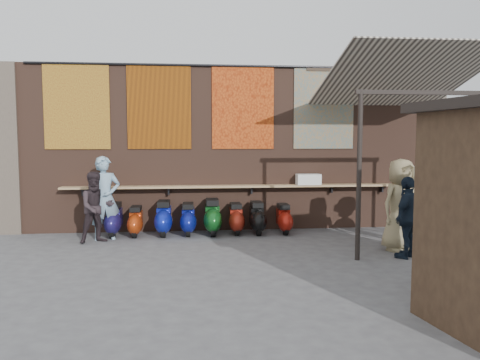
{
  "coord_description": "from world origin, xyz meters",
  "views": [
    {
      "loc": [
        -0.92,
        -8.84,
        2.23
      ],
      "look_at": [
        0.1,
        1.2,
        1.35
      ],
      "focal_mm": 35.0,
      "sensor_mm": 36.0,
      "label": 1
    }
  ],
  "objects_px": {
    "scooter_stool_0": "(114,220)",
    "scooter_stool_5": "(236,219)",
    "scooter_stool_1": "(136,221)",
    "scooter_stool_7": "(284,219)",
    "scooter_stool_6": "(257,218)",
    "diner_left": "(105,198)",
    "diner_right": "(96,207)",
    "shopper_navy": "(408,217)",
    "shelf_box": "(308,179)",
    "scooter_stool_3": "(188,219)",
    "shopper_tan": "(400,205)",
    "scooter_stool_2": "(164,218)",
    "shopper_grey": "(422,206)",
    "scooter_stool_4": "(212,217)"
  },
  "relations": [
    {
      "from": "scooter_stool_0",
      "to": "scooter_stool_7",
      "type": "distance_m",
      "value": 3.96
    },
    {
      "from": "scooter_stool_3",
      "to": "diner_left",
      "type": "height_order",
      "value": "diner_left"
    },
    {
      "from": "shopper_navy",
      "to": "shelf_box",
      "type": "bearing_deg",
      "value": -109.01
    },
    {
      "from": "diner_right",
      "to": "shopper_grey",
      "type": "bearing_deg",
      "value": -35.14
    },
    {
      "from": "scooter_stool_5",
      "to": "diner_left",
      "type": "bearing_deg",
      "value": -173.22
    },
    {
      "from": "scooter_stool_5",
      "to": "scooter_stool_6",
      "type": "distance_m",
      "value": 0.5
    },
    {
      "from": "scooter_stool_1",
      "to": "scooter_stool_6",
      "type": "distance_m",
      "value": 2.83
    },
    {
      "from": "scooter_stool_6",
      "to": "diner_left",
      "type": "height_order",
      "value": "diner_left"
    },
    {
      "from": "scooter_stool_3",
      "to": "diner_right",
      "type": "height_order",
      "value": "diner_right"
    },
    {
      "from": "scooter_stool_6",
      "to": "shopper_navy",
      "type": "height_order",
      "value": "shopper_navy"
    },
    {
      "from": "diner_right",
      "to": "scooter_stool_1",
      "type": "bearing_deg",
      "value": 12.15
    },
    {
      "from": "scooter_stool_1",
      "to": "shopper_tan",
      "type": "height_order",
      "value": "shopper_tan"
    },
    {
      "from": "scooter_stool_7",
      "to": "shopper_grey",
      "type": "height_order",
      "value": "shopper_grey"
    },
    {
      "from": "diner_left",
      "to": "shelf_box",
      "type": "bearing_deg",
      "value": -11.58
    },
    {
      "from": "scooter_stool_4",
      "to": "scooter_stool_5",
      "type": "height_order",
      "value": "scooter_stool_4"
    },
    {
      "from": "scooter_stool_5",
      "to": "scooter_stool_0",
      "type": "bearing_deg",
      "value": 179.95
    },
    {
      "from": "scooter_stool_5",
      "to": "shopper_tan",
      "type": "relative_size",
      "value": 0.41
    },
    {
      "from": "scooter_stool_2",
      "to": "diner_left",
      "type": "height_order",
      "value": "diner_left"
    },
    {
      "from": "scooter_stool_1",
      "to": "shopper_tan",
      "type": "distance_m",
      "value": 5.81
    },
    {
      "from": "scooter_stool_7",
      "to": "scooter_stool_2",
      "type": "bearing_deg",
      "value": 179.09
    },
    {
      "from": "scooter_stool_6",
      "to": "diner_right",
      "type": "distance_m",
      "value": 3.66
    },
    {
      "from": "shelf_box",
      "to": "diner_right",
      "type": "xyz_separation_m",
      "value": [
        -4.89,
        -0.9,
        -0.48
      ]
    },
    {
      "from": "scooter_stool_1",
      "to": "scooter_stool_7",
      "type": "relative_size",
      "value": 0.99
    },
    {
      "from": "scooter_stool_0",
      "to": "scooter_stool_5",
      "type": "distance_m",
      "value": 2.83
    },
    {
      "from": "scooter_stool_4",
      "to": "diner_right",
      "type": "relative_size",
      "value": 0.56
    },
    {
      "from": "diner_left",
      "to": "shopper_navy",
      "type": "height_order",
      "value": "diner_left"
    },
    {
      "from": "scooter_stool_1",
      "to": "scooter_stool_2",
      "type": "height_order",
      "value": "scooter_stool_2"
    },
    {
      "from": "diner_left",
      "to": "shopper_grey",
      "type": "relative_size",
      "value": 1.08
    },
    {
      "from": "diner_right",
      "to": "shopper_tan",
      "type": "relative_size",
      "value": 0.83
    },
    {
      "from": "scooter_stool_1",
      "to": "diner_right",
      "type": "height_order",
      "value": "diner_right"
    },
    {
      "from": "shopper_grey",
      "to": "scooter_stool_2",
      "type": "bearing_deg",
      "value": -12.79
    },
    {
      "from": "scooter_stool_0",
      "to": "shopper_grey",
      "type": "height_order",
      "value": "shopper_grey"
    },
    {
      "from": "diner_right",
      "to": "shopper_tan",
      "type": "distance_m",
      "value": 6.34
    },
    {
      "from": "scooter_stool_1",
      "to": "scooter_stool_5",
      "type": "distance_m",
      "value": 2.33
    },
    {
      "from": "scooter_stool_2",
      "to": "diner_right",
      "type": "relative_size",
      "value": 0.54
    },
    {
      "from": "scooter_stool_0",
      "to": "scooter_stool_3",
      "type": "height_order",
      "value": "scooter_stool_0"
    },
    {
      "from": "scooter_stool_1",
      "to": "diner_right",
      "type": "xyz_separation_m",
      "value": [
        -0.76,
        -0.6,
        0.43
      ]
    },
    {
      "from": "scooter_stool_3",
      "to": "scooter_stool_7",
      "type": "distance_m",
      "value": 2.26
    },
    {
      "from": "scooter_stool_2",
      "to": "shopper_tan",
      "type": "xyz_separation_m",
      "value": [
        4.8,
        -1.99,
        0.52
      ]
    },
    {
      "from": "scooter_stool_2",
      "to": "scooter_stool_5",
      "type": "bearing_deg",
      "value": 0.71
    },
    {
      "from": "shopper_tan",
      "to": "diner_right",
      "type": "bearing_deg",
      "value": 145.55
    },
    {
      "from": "scooter_stool_0",
      "to": "shopper_navy",
      "type": "distance_m",
      "value": 6.38
    },
    {
      "from": "scooter_stool_2",
      "to": "shopper_navy",
      "type": "distance_m",
      "value": 5.35
    },
    {
      "from": "scooter_stool_6",
      "to": "diner_left",
      "type": "relative_size",
      "value": 0.42
    },
    {
      "from": "scooter_stool_1",
      "to": "scooter_stool_7",
      "type": "xyz_separation_m",
      "value": [
        3.46,
        -0.02,
        0.0
      ]
    },
    {
      "from": "scooter_stool_5",
      "to": "diner_right",
      "type": "bearing_deg",
      "value": -168.2
    },
    {
      "from": "diner_right",
      "to": "shopper_navy",
      "type": "height_order",
      "value": "same"
    },
    {
      "from": "shelf_box",
      "to": "scooter_stool_7",
      "type": "xyz_separation_m",
      "value": [
        -0.67,
        -0.32,
        -0.91
      ]
    },
    {
      "from": "scooter_stool_0",
      "to": "scooter_stool_2",
      "type": "distance_m",
      "value": 1.14
    },
    {
      "from": "scooter_stool_3",
      "to": "shopper_navy",
      "type": "height_order",
      "value": "shopper_navy"
    }
  ]
}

